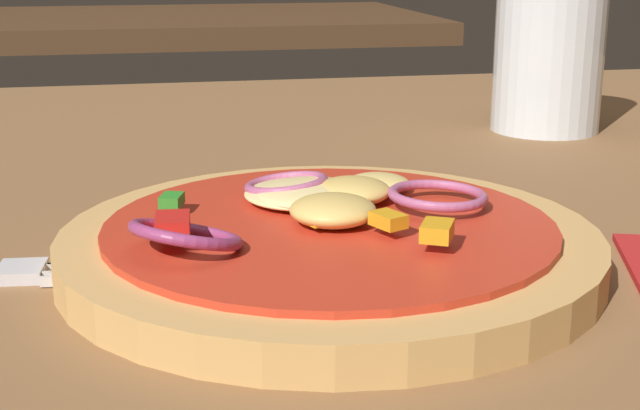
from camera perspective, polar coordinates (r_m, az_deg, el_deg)
dining_table at (r=0.40m, az=7.22°, el=-5.32°), size 1.37×1.03×0.04m
pizza at (r=0.37m, az=0.56°, el=-2.20°), size 0.22×0.22×0.03m
beer_glass at (r=0.65m, az=14.23°, el=8.93°), size 0.08×0.08×0.11m
background_table at (r=1.74m, az=-7.39°, el=11.27°), size 0.83×0.57×0.04m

